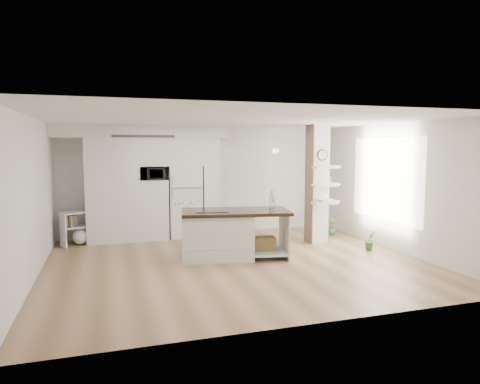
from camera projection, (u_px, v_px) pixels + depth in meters
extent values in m
cube|color=#A87E5B|center=(237.00, 263.00, 8.15)|extent=(7.00, 6.00, 0.01)
cube|color=white|center=(237.00, 120.00, 7.87)|extent=(7.00, 6.00, 0.04)
cube|color=silver|center=(203.00, 181.00, 10.86)|extent=(7.00, 0.04, 2.70)
cube|color=silver|center=(309.00, 217.00, 5.16)|extent=(7.00, 0.04, 2.70)
cube|color=silver|center=(32.00, 199.00, 6.97)|extent=(0.04, 6.00, 2.70)
cube|color=silver|center=(395.00, 187.00, 9.04)|extent=(0.04, 6.00, 2.70)
cube|color=white|center=(113.00, 190.00, 9.91)|extent=(1.20, 0.65, 2.40)
cube|color=white|center=(154.00, 209.00, 10.24)|extent=(0.65, 0.65, 1.42)
cube|color=white|center=(152.00, 152.00, 10.09)|extent=(0.65, 0.65, 0.65)
cube|color=white|center=(184.00, 152.00, 10.32)|extent=(0.85, 0.65, 0.65)
cube|color=white|center=(209.00, 187.00, 10.59)|extent=(0.40, 0.65, 2.40)
cube|color=silver|center=(142.00, 132.00, 9.95)|extent=(4.00, 0.70, 0.30)
cube|color=#262626|center=(144.00, 136.00, 9.64)|extent=(1.40, 0.04, 0.06)
cube|color=white|center=(184.00, 201.00, 10.45)|extent=(0.78, 0.66, 1.75)
cube|color=#B2B2B7|center=(187.00, 188.00, 10.09)|extent=(0.78, 0.01, 0.03)
cube|color=silver|center=(317.00, 184.00, 9.83)|extent=(0.40, 0.40, 2.70)
cube|color=#A07759|center=(309.00, 184.00, 9.76)|extent=(0.02, 0.40, 2.70)
cube|color=#A07759|center=(313.00, 183.00, 10.03)|extent=(0.40, 0.02, 2.70)
cylinder|color=black|center=(322.00, 155.00, 9.56)|extent=(0.25, 0.03, 0.25)
cylinder|color=white|center=(322.00, 155.00, 9.55)|extent=(0.21, 0.01, 0.21)
plane|color=white|center=(386.00, 179.00, 9.31)|extent=(0.00, 2.40, 2.40)
cylinder|color=white|center=(316.00, 151.00, 8.57)|extent=(0.12, 0.12, 0.10)
cube|color=white|center=(217.00, 236.00, 8.45)|extent=(1.51, 1.13, 0.89)
cube|color=white|center=(267.00, 251.00, 8.61)|extent=(0.89, 1.01, 0.04)
cube|color=white|center=(284.00, 234.00, 8.62)|extent=(0.19, 0.89, 0.89)
cube|color=black|center=(236.00, 212.00, 8.45)|extent=(2.26, 1.36, 0.06)
cube|color=black|center=(212.00, 210.00, 8.39)|extent=(0.72, 0.63, 0.01)
cube|color=#9B7E4B|center=(264.00, 243.00, 8.59)|extent=(0.47, 0.39, 0.26)
cylinder|color=white|center=(271.00, 203.00, 8.63)|extent=(0.12, 0.12, 0.22)
cube|color=white|center=(63.00, 230.00, 9.39)|extent=(0.18, 0.35, 0.76)
cube|color=white|center=(90.00, 227.00, 9.79)|extent=(0.18, 0.35, 0.76)
cube|color=white|center=(76.00, 212.00, 9.56)|extent=(0.73, 0.60, 0.03)
cube|color=white|center=(77.00, 227.00, 9.59)|extent=(0.70, 0.58, 0.03)
sphere|color=white|center=(81.00, 236.00, 9.67)|extent=(0.37, 0.37, 0.37)
imported|color=#457E32|center=(370.00, 240.00, 9.11)|extent=(0.30, 0.27, 0.44)
imported|color=#457E32|center=(331.00, 226.00, 10.70)|extent=(0.26, 0.26, 0.45)
imported|color=#2D2D2D|center=(153.00, 174.00, 10.10)|extent=(0.54, 0.37, 0.30)
imported|color=#457E32|center=(328.00, 176.00, 10.00)|extent=(0.27, 0.23, 0.30)
imported|color=white|center=(323.00, 201.00, 9.58)|extent=(0.22, 0.22, 0.05)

